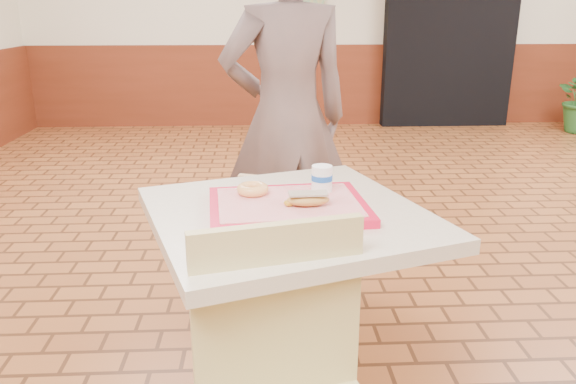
{
  "coord_description": "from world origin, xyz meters",
  "views": [
    {
      "loc": [
        -1.15,
        -2.16,
        1.44
      ],
      "look_at": [
        -1.07,
        -0.55,
        0.91
      ],
      "focal_mm": 35.0,
      "sensor_mm": 36.0,
      "label": 1
    }
  ],
  "objects_px": {
    "main_table": "(288,291)",
    "chair_main_back": "(294,257)",
    "ring_donut": "(253,189)",
    "serving_tray": "(288,206)",
    "paper_cup": "(322,178)",
    "customer": "(287,120)",
    "long_john_donut": "(307,199)"
  },
  "relations": [
    {
      "from": "main_table",
      "to": "chair_main_back",
      "type": "xyz_separation_m",
      "value": [
        0.05,
        0.49,
        -0.11
      ]
    },
    {
      "from": "main_table",
      "to": "chair_main_back",
      "type": "height_order",
      "value": "main_table"
    },
    {
      "from": "serving_tray",
      "to": "main_table",
      "type": "bearing_deg",
      "value": 0.0
    },
    {
      "from": "main_table",
      "to": "long_john_donut",
      "type": "distance_m",
      "value": 0.33
    },
    {
      "from": "main_table",
      "to": "ring_donut",
      "type": "height_order",
      "value": "ring_donut"
    },
    {
      "from": "serving_tray",
      "to": "ring_donut",
      "type": "distance_m",
      "value": 0.14
    },
    {
      "from": "chair_main_back",
      "to": "serving_tray",
      "type": "relative_size",
      "value": 1.75
    },
    {
      "from": "main_table",
      "to": "paper_cup",
      "type": "distance_m",
      "value": 0.38
    },
    {
      "from": "serving_tray",
      "to": "paper_cup",
      "type": "bearing_deg",
      "value": 39.88
    },
    {
      "from": "ring_donut",
      "to": "paper_cup",
      "type": "xyz_separation_m",
      "value": [
        0.22,
        0.02,
        0.03
      ]
    },
    {
      "from": "ring_donut",
      "to": "serving_tray",
      "type": "bearing_deg",
      "value": -36.43
    },
    {
      "from": "ring_donut",
      "to": "long_john_donut",
      "type": "bearing_deg",
      "value": -36.23
    },
    {
      "from": "serving_tray",
      "to": "long_john_donut",
      "type": "height_order",
      "value": "long_john_donut"
    },
    {
      "from": "main_table",
      "to": "ring_donut",
      "type": "relative_size",
      "value": 8.33
    },
    {
      "from": "customer",
      "to": "chair_main_back",
      "type": "bearing_deg",
      "value": 74.7
    },
    {
      "from": "chair_main_back",
      "to": "paper_cup",
      "type": "xyz_separation_m",
      "value": [
        0.06,
        -0.39,
        0.45
      ]
    },
    {
      "from": "ring_donut",
      "to": "paper_cup",
      "type": "height_order",
      "value": "paper_cup"
    },
    {
      "from": "chair_main_back",
      "to": "paper_cup",
      "type": "height_order",
      "value": "paper_cup"
    },
    {
      "from": "chair_main_back",
      "to": "paper_cup",
      "type": "relative_size",
      "value": 9.82
    },
    {
      "from": "chair_main_back",
      "to": "ring_donut",
      "type": "distance_m",
      "value": 0.61
    },
    {
      "from": "chair_main_back",
      "to": "ring_donut",
      "type": "bearing_deg",
      "value": 87.18
    },
    {
      "from": "main_table",
      "to": "serving_tray",
      "type": "bearing_deg",
      "value": 0.0
    },
    {
      "from": "serving_tray",
      "to": "paper_cup",
      "type": "distance_m",
      "value": 0.16
    },
    {
      "from": "main_table",
      "to": "paper_cup",
      "type": "bearing_deg",
      "value": 39.88
    },
    {
      "from": "serving_tray",
      "to": "ring_donut",
      "type": "height_order",
      "value": "ring_donut"
    },
    {
      "from": "customer",
      "to": "paper_cup",
      "type": "xyz_separation_m",
      "value": [
        0.06,
        -1.03,
        0.01
      ]
    },
    {
      "from": "customer",
      "to": "paper_cup",
      "type": "bearing_deg",
      "value": 78.32
    },
    {
      "from": "chair_main_back",
      "to": "paper_cup",
      "type": "bearing_deg",
      "value": 117.73
    },
    {
      "from": "chair_main_back",
      "to": "customer",
      "type": "bearing_deg",
      "value": -71.71
    },
    {
      "from": "chair_main_back",
      "to": "ring_donut",
      "type": "relative_size",
      "value": 8.19
    },
    {
      "from": "main_table",
      "to": "chair_main_back",
      "type": "distance_m",
      "value": 0.5
    },
    {
      "from": "main_table",
      "to": "serving_tray",
      "type": "height_order",
      "value": "serving_tray"
    }
  ]
}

